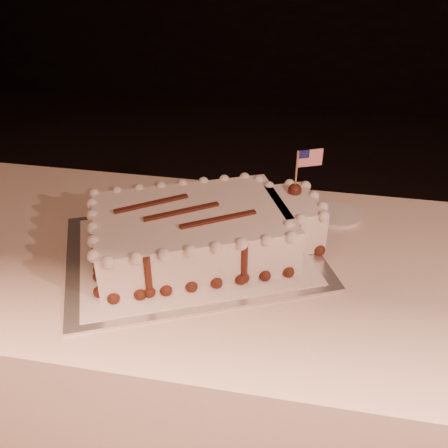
% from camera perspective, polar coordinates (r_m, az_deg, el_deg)
% --- Properties ---
extents(room_shell, '(6.10, 8.10, 2.90)m').
position_cam_1_polar(room_shell, '(0.44, -15.26, 21.26)').
color(room_shell, black).
rests_on(room_shell, ground).
extents(banquet_table, '(2.40, 0.80, 0.75)m').
position_cam_1_polar(banquet_table, '(1.49, 0.27, -15.66)').
color(banquet_table, beige).
rests_on(banquet_table, ground).
extents(cake_board, '(0.75, 0.67, 0.01)m').
position_cam_1_polar(cake_board, '(1.25, -3.60, -3.16)').
color(cake_board, silver).
rests_on(cake_board, banquet_table).
extents(doily, '(0.67, 0.61, 0.00)m').
position_cam_1_polar(doily, '(1.25, -3.60, -2.97)').
color(doily, white).
rests_on(doily, cake_board).
extents(sheet_cake, '(0.61, 0.47, 0.23)m').
position_cam_1_polar(sheet_cake, '(1.23, -2.20, -0.62)').
color(sheet_cake, white).
rests_on(sheet_cake, doily).
extents(side_plate, '(0.13, 0.13, 0.01)m').
position_cam_1_polar(side_plate, '(1.44, 12.84, 1.00)').
color(side_plate, white).
rests_on(side_plate, banquet_table).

